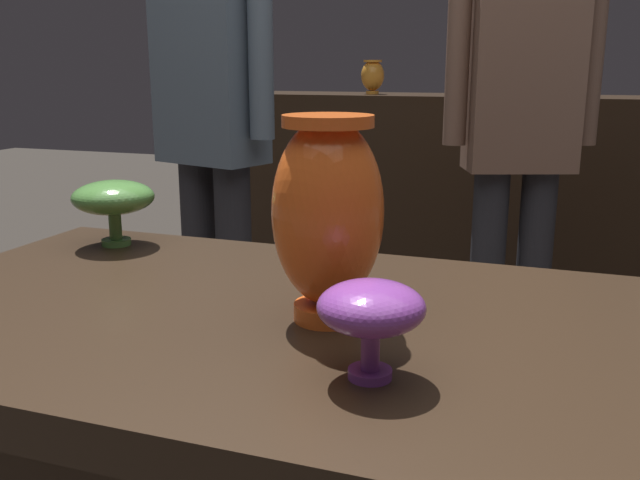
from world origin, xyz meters
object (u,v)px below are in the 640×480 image
vase_left_accent (113,199)px  visitor_center_back (520,121)px  vase_centerpiece (328,213)px  shelf_vase_left (373,75)px  vase_tall_behind (371,310)px  visitor_near_left (211,108)px  shelf_vase_center (500,71)px

vase_left_accent → visitor_center_back: bearing=64.3°
vase_centerpiece → shelf_vase_left: size_ratio=1.77×
vase_tall_behind → shelf_vase_left: size_ratio=0.76×
vase_left_accent → visitor_near_left: (-0.28, 0.88, 0.10)m
vase_left_accent → vase_tall_behind: bearing=-33.3°
vase_centerpiece → shelf_vase_left: (-0.54, 2.17, 0.13)m
shelf_vase_center → visitor_near_left: (-0.72, -1.11, -0.10)m
vase_tall_behind → vase_left_accent: bearing=146.7°
shelf_vase_center → shelf_vase_left: bearing=-174.4°
visitor_center_back → vase_centerpiece: bearing=65.2°
vase_centerpiece → vase_left_accent: bearing=154.1°
vase_centerpiece → shelf_vase_center: (-0.02, 2.22, 0.15)m
vase_centerpiece → vase_tall_behind: vase_centerpiece is taller
visitor_center_back → visitor_near_left: 0.94m
vase_tall_behind → shelf_vase_center: (-0.12, 2.36, 0.21)m
visitor_near_left → visitor_center_back: bearing=-141.0°
vase_centerpiece → visitor_near_left: (-0.75, 1.11, 0.05)m
shelf_vase_center → visitor_center_back: 0.79m
shelf_vase_center → visitor_near_left: 1.33m
vase_centerpiece → visitor_near_left: 1.34m
vase_tall_behind → vase_left_accent: 0.68m
shelf_vase_left → shelf_vase_center: bearing=5.6°
shelf_vase_left → visitor_near_left: 1.09m
shelf_vase_left → visitor_near_left: visitor_near_left is taller
visitor_center_back → visitor_near_left: bearing=2.0°
visitor_center_back → vase_tall_behind: bearing=69.0°
vase_tall_behind → visitor_near_left: 1.51m
shelf_vase_center → visitor_center_back: bearing=-79.4°
vase_tall_behind → shelf_vase_left: 2.41m
visitor_near_left → shelf_vase_center: bearing=-106.0°
vase_left_accent → shelf_vase_center: shelf_vase_center is taller
vase_left_accent → shelf_vase_left: size_ratio=0.99×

